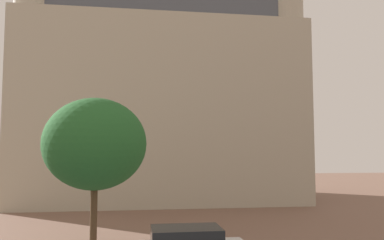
{
  "coord_description": "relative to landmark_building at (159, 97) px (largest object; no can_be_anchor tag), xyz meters",
  "views": [
    {
      "loc": [
        -1.68,
        -3.36,
        4.15
      ],
      "look_at": [
        0.42,
        11.25,
        5.37
      ],
      "focal_mm": 36.42,
      "sensor_mm": 36.0,
      "label": 1
    }
  ],
  "objects": [
    {
      "name": "tree_curb_far",
      "position": [
        -3.73,
        -18.39,
        -4.67
      ],
      "size": [
        4.32,
        4.32,
        6.44
      ],
      "color": "#4C3823",
      "rests_on": "ground_plane"
    },
    {
      "name": "landmark_building",
      "position": [
        0.0,
        0.0,
        0.0
      ],
      "size": [
        23.31,
        13.83,
        29.08
      ],
      "color": "#B2A893",
      "rests_on": "ground_plane"
    }
  ]
}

